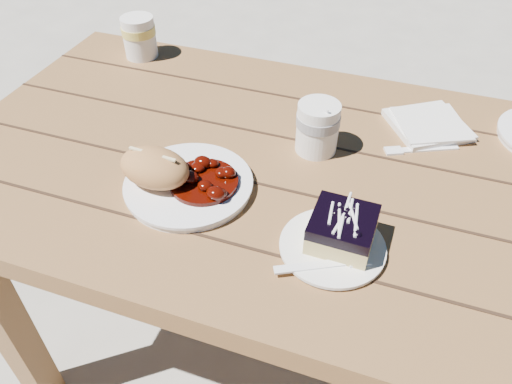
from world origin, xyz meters
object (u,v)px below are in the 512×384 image
(picnic_table, at_px, (419,252))
(dessert_plate, at_px, (332,247))
(bread_roll, at_px, (155,168))
(second_cup, at_px, (139,37))
(blueberry_cake, at_px, (342,229))
(main_plate, at_px, (189,185))
(coffee_cup, at_px, (317,128))

(picnic_table, distance_m, dessert_plate, 0.30)
(bread_roll, relative_size, second_cup, 1.28)
(second_cup, bearing_deg, blueberry_cake, -37.22)
(second_cup, bearing_deg, dessert_plate, -38.48)
(main_plate, height_order, blueberry_cake, blueberry_cake)
(coffee_cup, bearing_deg, bread_roll, -138.71)
(picnic_table, distance_m, bread_roll, 0.57)
(main_plate, height_order, bread_roll, bread_roll)
(picnic_table, relative_size, coffee_cup, 18.82)
(picnic_table, bearing_deg, coffee_cup, 165.84)
(dessert_plate, bearing_deg, second_cup, 141.52)
(bread_roll, relative_size, dessert_plate, 0.80)
(main_plate, relative_size, coffee_cup, 2.23)
(dessert_plate, xyz_separation_m, blueberry_cake, (0.01, 0.01, 0.03))
(bread_roll, bearing_deg, dessert_plate, -6.59)
(coffee_cup, distance_m, second_cup, 0.60)
(main_plate, bearing_deg, coffee_cup, 45.66)
(picnic_table, xyz_separation_m, second_cup, (-0.79, 0.31, 0.21))
(dessert_plate, xyz_separation_m, coffee_cup, (-0.10, 0.26, 0.05))
(picnic_table, xyz_separation_m, bread_roll, (-0.50, -0.16, 0.21))
(picnic_table, height_order, main_plate, main_plate)
(blueberry_cake, distance_m, second_cup, 0.81)
(blueberry_cake, xyz_separation_m, coffee_cup, (-0.11, 0.24, 0.01))
(bread_roll, height_order, second_cup, second_cup)
(blueberry_cake, relative_size, coffee_cup, 0.98)
(bread_roll, height_order, dessert_plate, bread_roll)
(main_plate, xyz_separation_m, dessert_plate, (0.29, -0.06, -0.00))
(picnic_table, distance_m, main_plate, 0.50)
(coffee_cup, bearing_deg, main_plate, -134.34)
(bread_roll, height_order, coffee_cup, coffee_cup)
(blueberry_cake, xyz_separation_m, second_cup, (-0.65, 0.49, 0.01))
(bread_roll, relative_size, coffee_cup, 1.28)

